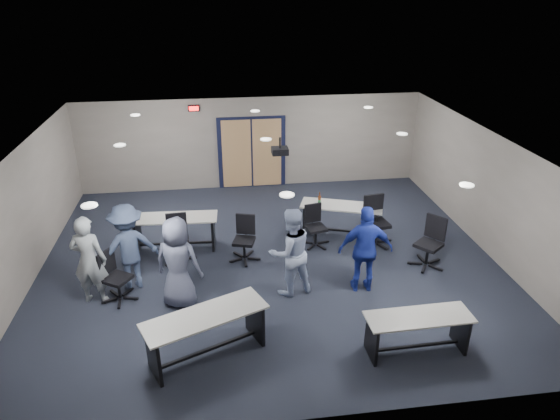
{
  "coord_description": "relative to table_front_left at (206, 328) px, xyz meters",
  "views": [
    {
      "loc": [
        -1.09,
        -9.63,
        5.76
      ],
      "look_at": [
        0.19,
        -0.3,
        1.38
      ],
      "focal_mm": 32.0,
      "sensor_mm": 36.0,
      "label": 1
    }
  ],
  "objects": [
    {
      "name": "floor",
      "position": [
        1.39,
        2.94,
        -0.56
      ],
      "size": [
        10.0,
        10.0,
        0.0
      ],
      "primitive_type": "plane",
      "color": "black",
      "rests_on": "ground"
    },
    {
      "name": "back_wall",
      "position": [
        1.39,
        7.44,
        0.79
      ],
      "size": [
        10.0,
        0.04,
        2.7
      ],
      "primitive_type": "cube",
      "color": "slate",
      "rests_on": "floor"
    },
    {
      "name": "front_wall",
      "position": [
        1.39,
        -1.56,
        0.79
      ],
      "size": [
        10.0,
        0.04,
        2.7
      ],
      "primitive_type": "cube",
      "color": "slate",
      "rests_on": "floor"
    },
    {
      "name": "left_wall",
      "position": [
        -3.61,
        2.94,
        0.79
      ],
      "size": [
        0.04,
        9.0,
        2.7
      ],
      "primitive_type": "cube",
      "color": "slate",
      "rests_on": "floor"
    },
    {
      "name": "right_wall",
      "position": [
        6.39,
        2.94,
        0.79
      ],
      "size": [
        0.04,
        9.0,
        2.7
      ],
      "primitive_type": "cube",
      "color": "slate",
      "rests_on": "floor"
    },
    {
      "name": "ceiling",
      "position": [
        1.39,
        2.94,
        2.14
      ],
      "size": [
        10.0,
        9.0,
        0.04
      ],
      "primitive_type": "cube",
      "color": "white",
      "rests_on": "back_wall"
    },
    {
      "name": "double_door",
      "position": [
        1.39,
        7.41,
        0.49
      ],
      "size": [
        2.0,
        0.07,
        2.2
      ],
      "color": "black",
      "rests_on": "back_wall"
    },
    {
      "name": "exit_sign",
      "position": [
        -0.21,
        7.39,
        1.89
      ],
      "size": [
        0.32,
        0.07,
        0.18
      ],
      "color": "black",
      "rests_on": "back_wall"
    },
    {
      "name": "ceiling_projector",
      "position": [
        1.69,
        3.44,
        1.84
      ],
      "size": [
        0.35,
        0.32,
        0.37
      ],
      "color": "black",
      "rests_on": "ceiling"
    },
    {
      "name": "ceiling_can_lights",
      "position": [
        1.39,
        3.19,
        2.11
      ],
      "size": [
        6.24,
        5.74,
        0.02
      ],
      "primitive_type": null,
      "color": "white",
      "rests_on": "ceiling"
    },
    {
      "name": "table_front_left",
      "position": [
        0.0,
        0.0,
        0.0
      ],
      "size": [
        2.14,
        1.44,
        0.83
      ],
      "rotation": [
        0.0,
        0.0,
        0.41
      ],
      "color": "#A8A69E",
      "rests_on": "floor"
    },
    {
      "name": "table_front_right",
      "position": [
        3.49,
        -0.37,
        -0.07
      ],
      "size": [
        1.79,
        0.63,
        0.72
      ],
      "rotation": [
        0.0,
        0.0,
        0.03
      ],
      "color": "#A8A69E",
      "rests_on": "floor"
    },
    {
      "name": "table_back_left",
      "position": [
        -0.7,
        3.83,
        -0.02
      ],
      "size": [
        1.99,
        0.76,
        0.79
      ],
      "rotation": [
        0.0,
        0.0,
        -0.05
      ],
      "color": "#A8A69E",
      "rests_on": "floor"
    },
    {
      "name": "table_back_right",
      "position": [
        3.27,
        3.96,
        -0.01
      ],
      "size": [
        2.06,
        1.27,
        1.08
      ],
      "rotation": [
        0.0,
        0.0,
        -0.34
      ],
      "color": "#A8A69E",
      "rests_on": "floor"
    },
    {
      "name": "chair_back_a",
      "position": [
        -0.61,
        3.2,
        -0.03
      ],
      "size": [
        0.72,
        0.72,
        1.08
      ],
      "primitive_type": null,
      "rotation": [
        0.0,
        0.0,
        0.06
      ],
      "color": "black",
      "rests_on": "floor"
    },
    {
      "name": "chair_back_b",
      "position": [
        0.84,
        3.06,
        -0.05
      ],
      "size": [
        0.81,
        0.81,
        1.03
      ],
      "primitive_type": null,
      "rotation": [
        0.0,
        0.0,
        -0.29
      ],
      "color": "black",
      "rests_on": "floor"
    },
    {
      "name": "chair_back_c",
      "position": [
        2.56,
        3.5,
        -0.07
      ],
      "size": [
        0.74,
        0.74,
        0.99
      ],
      "primitive_type": null,
      "rotation": [
        0.0,
        0.0,
        0.22
      ],
      "color": "black",
      "rests_on": "floor"
    },
    {
      "name": "chair_back_d",
      "position": [
        3.97,
        3.36,
        0.03
      ],
      "size": [
        0.85,
        0.85,
        1.19
      ],
      "primitive_type": null,
      "rotation": [
        0.0,
        0.0,
        0.15
      ],
      "color": "black",
      "rests_on": "floor"
    },
    {
      "name": "chair_loose_left",
      "position": [
        -1.7,
        1.86,
        -0.05
      ],
      "size": [
        0.9,
        0.9,
        1.04
      ],
      "primitive_type": null,
      "rotation": [
        0.0,
        0.0,
        1.0
      ],
      "color": "black",
      "rests_on": "floor"
    },
    {
      "name": "chair_loose_right",
      "position": [
        4.78,
        2.25,
        0.0
      ],
      "size": [
        1.0,
        1.0,
        1.13
      ],
      "primitive_type": null,
      "rotation": [
        0.0,
        0.0,
        -0.89
      ],
      "color": "black",
      "rests_on": "floor"
    },
    {
      "name": "person_gray",
      "position": [
        -2.17,
        1.89,
        0.35
      ],
      "size": [
        0.73,
        0.54,
        1.83
      ],
      "primitive_type": "imported",
      "rotation": [
        0.0,
        0.0,
        2.97
      ],
      "color": "#99A2A7",
      "rests_on": "floor"
    },
    {
      "name": "person_plaid",
      "position": [
        -0.5,
        1.56,
        0.35
      ],
      "size": [
        1.04,
        0.84,
        1.83
      ],
      "primitive_type": "imported",
      "rotation": [
        0.0,
        0.0,
        2.81
      ],
      "color": "#535872",
      "rests_on": "floor"
    },
    {
      "name": "person_lightblue",
      "position": [
        1.66,
        1.67,
        0.35
      ],
      "size": [
        1.05,
        0.91,
        1.83
      ],
      "primitive_type": "imported",
      "rotation": [
        0.0,
        0.0,
        3.42
      ],
      "color": "#A8B8DE",
      "rests_on": "floor"
    },
    {
      "name": "person_navy",
      "position": [
        3.14,
        1.57,
        0.35
      ],
      "size": [
        1.11,
        0.55,
        1.83
      ],
      "primitive_type": "imported",
      "rotation": [
        0.0,
        0.0,
        3.05
      ],
      "color": "navy",
      "rests_on": "floor"
    },
    {
      "name": "person_back",
      "position": [
        -1.5,
        2.3,
        0.35
      ],
      "size": [
        1.35,
        1.07,
        1.83
      ],
      "primitive_type": "imported",
      "rotation": [
        0.0,
        0.0,
        3.52
      ],
      "color": "#394766",
      "rests_on": "floor"
    }
  ]
}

